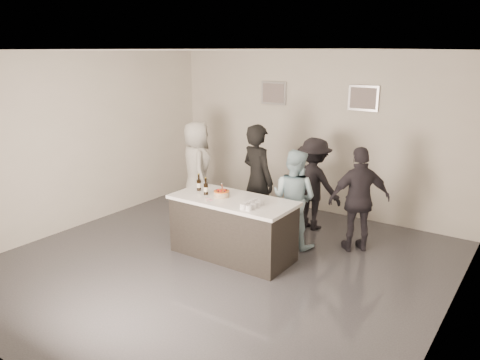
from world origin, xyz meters
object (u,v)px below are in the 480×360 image
at_px(person_main_blue, 294,198).
at_px(cake, 222,194).
at_px(beer_bottle_a, 199,182).
at_px(beer_bottle_b, 206,186).
at_px(person_guest_back, 314,184).
at_px(person_main_black, 258,181).
at_px(person_guest_left, 197,168).
at_px(bar_counter, 233,227).
at_px(person_guest_right, 359,200).

bearing_deg(person_main_blue, cake, 52.32).
distance_m(beer_bottle_a, beer_bottle_b, 0.25).
bearing_deg(person_guest_back, beer_bottle_b, 71.52).
height_order(person_main_black, person_main_blue, person_main_black).
height_order(beer_bottle_a, person_guest_left, person_guest_left).
distance_m(bar_counter, beer_bottle_b, 0.74).
relative_size(beer_bottle_a, person_guest_right, 0.16).
relative_size(person_main_black, person_guest_back, 1.17).
height_order(person_guest_left, person_guest_back, person_guest_left).
distance_m(beer_bottle_b, person_main_blue, 1.40).
bearing_deg(person_main_black, person_guest_right, -149.11).
relative_size(beer_bottle_b, person_guest_right, 0.16).
bearing_deg(beer_bottle_a, person_guest_left, 130.71).
bearing_deg(person_guest_left, beer_bottle_a, 173.54).
xyz_separation_m(beer_bottle_b, person_main_blue, (1.00, 0.94, -0.26)).
bearing_deg(person_guest_left, person_main_black, -148.47).
distance_m(bar_counter, person_main_black, 1.07).
bearing_deg(bar_counter, person_guest_back, 74.77).
xyz_separation_m(cake, person_guest_right, (1.65, 1.28, -0.12)).
height_order(bar_counter, person_main_blue, person_main_blue).
distance_m(cake, person_guest_right, 2.09).
height_order(bar_counter, person_guest_right, person_guest_right).
bearing_deg(person_main_blue, beer_bottle_b, 45.57).
bearing_deg(cake, beer_bottle_b, -168.11).
bearing_deg(person_main_black, beer_bottle_a, 79.92).
xyz_separation_m(bar_counter, person_main_blue, (0.55, 0.88, 0.32)).
height_order(beer_bottle_b, person_guest_back, person_guest_back).
relative_size(beer_bottle_a, person_guest_back, 0.16).
xyz_separation_m(person_main_black, person_main_blue, (0.71, -0.06, -0.16)).
height_order(beer_bottle_a, person_guest_right, person_guest_right).
bearing_deg(beer_bottle_a, person_guest_right, 29.87).
bearing_deg(person_guest_back, bar_counter, 83.41).
bearing_deg(beer_bottle_b, person_guest_back, 62.88).
bearing_deg(person_guest_back, person_main_black, 59.73).
height_order(beer_bottle_b, person_guest_left, person_guest_left).
height_order(bar_counter, cake, cake).
height_order(beer_bottle_b, person_main_blue, person_main_blue).
bearing_deg(beer_bottle_b, bar_counter, 8.24).
distance_m(cake, person_main_black, 0.95).
distance_m(beer_bottle_b, person_main_black, 1.05).
bearing_deg(bar_counter, beer_bottle_b, -171.76).
bearing_deg(cake, person_guest_left, 140.24).
distance_m(person_guest_left, person_guest_back, 2.23).
distance_m(beer_bottle_a, person_guest_right, 2.47).
bearing_deg(person_main_black, person_guest_left, 8.17).
xyz_separation_m(cake, person_main_black, (0.03, 0.95, -0.00)).
xyz_separation_m(person_guest_left, person_guest_right, (3.17, 0.02, -0.06)).
distance_m(cake, person_main_blue, 1.17).
distance_m(person_main_black, person_guest_left, 1.57).
relative_size(person_main_black, person_guest_right, 1.15).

